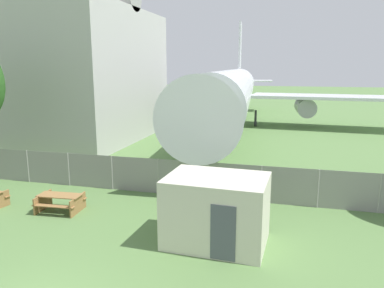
{
  "coord_description": "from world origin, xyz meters",
  "views": [
    {
      "loc": [
        6.22,
        -6.96,
        6.3
      ],
      "look_at": [
        0.96,
        13.06,
        2.0
      ],
      "focal_mm": 35.0,
      "sensor_mm": 36.0,
      "label": 1
    }
  ],
  "objects": [
    {
      "name": "portable_cabin",
      "position": [
        3.86,
        5.5,
        1.24
      ],
      "size": [
        3.66,
        2.7,
        2.49
      ],
      "rotation": [
        0.0,
        0.0,
        -0.05
      ],
      "color": "beige",
      "rests_on": "ground"
    },
    {
      "name": "hangar_building",
      "position": [
        -18.99,
        22.76,
        5.74
      ],
      "size": [
        25.48,
        15.01,
        13.05
      ],
      "color": "#B2B2AD",
      "rests_on": "ground"
    },
    {
      "name": "picnic_bench_open_grass",
      "position": [
        -3.4,
        6.71,
        0.48
      ],
      "size": [
        1.98,
        1.53,
        0.76
      ],
      "rotation": [
        0.0,
        0.0,
        0.07
      ],
      "color": "olive",
      "rests_on": "ground"
    },
    {
      "name": "airplane",
      "position": [
        0.28,
        31.73,
        3.81
      ],
      "size": [
        36.33,
        44.93,
        12.36
      ],
      "rotation": [
        0.0,
        0.0,
        -1.49
      ],
      "color": "silver",
      "rests_on": "ground"
    },
    {
      "name": "perimeter_fence",
      "position": [
        0.0,
        10.06,
        0.9
      ],
      "size": [
        56.07,
        0.07,
        1.79
      ],
      "color": "gray",
      "rests_on": "ground"
    }
  ]
}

